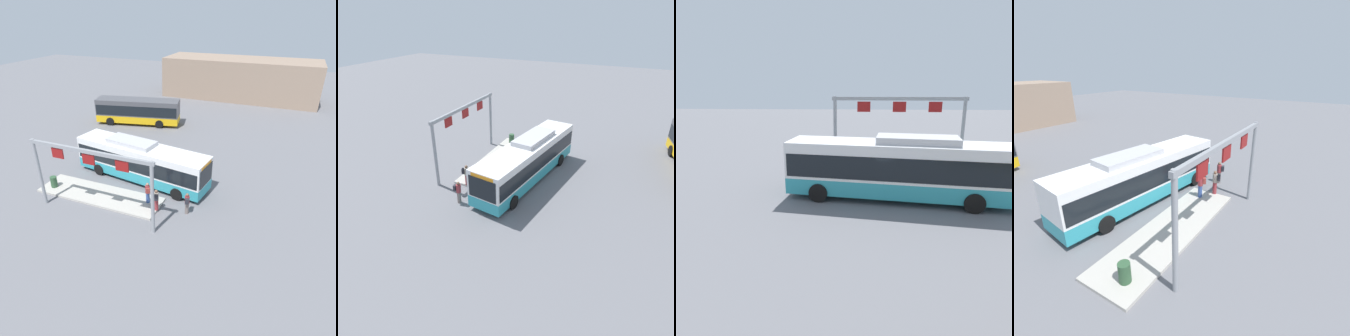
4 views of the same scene
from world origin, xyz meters
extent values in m
plane|color=slate|center=(0.00, 0.00, 0.00)|extent=(120.00, 120.00, 0.00)
cube|color=#B2ADA3|center=(-1.89, -3.54, 0.08)|extent=(10.00, 2.80, 0.16)
cube|color=teal|center=(0.00, 0.00, 0.77)|extent=(11.99, 4.18, 0.85)
cube|color=white|center=(0.00, 0.00, 2.15)|extent=(11.99, 4.18, 1.90)
cube|color=black|center=(0.00, 0.00, 1.95)|extent=(11.77, 4.18, 1.20)
cube|color=black|center=(5.84, -0.86, 2.05)|extent=(0.35, 2.11, 1.50)
cube|color=#B7B7BC|center=(-0.87, 0.13, 3.28)|extent=(4.32, 2.33, 0.36)
cube|color=orange|center=(5.77, -0.84, 2.90)|extent=(0.37, 1.75, 0.28)
cylinder|color=black|center=(4.21, 0.60, 0.50)|extent=(1.03, 0.44, 1.00)
cylinder|color=black|center=(3.86, -1.78, 0.50)|extent=(1.03, 0.44, 1.00)
cylinder|color=black|center=(-3.46, 1.72, 0.50)|extent=(1.03, 0.44, 1.00)
cylinder|color=black|center=(-3.81, -0.65, 0.50)|extent=(1.03, 0.44, 1.00)
cylinder|color=slate|center=(5.15, -3.13, 0.42)|extent=(0.35, 0.35, 0.85)
cylinder|color=maroon|center=(5.15, -3.13, 1.15)|extent=(0.42, 0.42, 0.60)
sphere|color=brown|center=(5.15, -3.13, 1.56)|extent=(0.22, 0.22, 0.22)
cube|color=#26262D|center=(5.22, -3.38, 1.18)|extent=(0.32, 0.25, 0.40)
cylinder|color=maroon|center=(3.06, -3.75, 0.58)|extent=(0.36, 0.36, 0.85)
cylinder|color=gray|center=(3.06, -3.75, 1.31)|extent=(0.44, 0.44, 0.60)
sphere|color=brown|center=(3.06, -3.75, 1.72)|extent=(0.22, 0.22, 0.22)
cube|color=#26262D|center=(3.15, -3.99, 1.34)|extent=(0.33, 0.27, 0.40)
cylinder|color=#334C8C|center=(2.09, -3.15, 0.58)|extent=(0.39, 0.39, 0.85)
cylinder|color=maroon|center=(2.09, -3.15, 1.31)|extent=(0.47, 0.47, 0.60)
sphere|color=#9E755B|center=(2.09, -3.15, 1.72)|extent=(0.22, 0.22, 0.22)
cube|color=maroon|center=(2.24, -3.36, 1.34)|extent=(0.33, 0.31, 0.40)
cylinder|color=gray|center=(-5.09, -5.91, 2.60)|extent=(0.24, 0.24, 5.20)
cylinder|color=gray|center=(3.80, -5.91, 2.60)|extent=(0.24, 0.24, 5.20)
cube|color=gray|center=(-0.65, -5.91, 5.05)|extent=(9.29, 0.20, 0.24)
cube|color=maroon|center=(-3.09, -5.91, 4.50)|extent=(0.90, 0.08, 0.70)
cube|color=maroon|center=(-0.65, -5.91, 4.50)|extent=(0.90, 0.08, 0.70)
cube|color=maroon|center=(1.80, -5.91, 4.50)|extent=(0.90, 0.08, 0.70)
cylinder|color=#2D5133|center=(-5.91, -4.00, 0.61)|extent=(0.52, 0.52, 0.90)
camera|label=1|loc=(10.53, -19.89, 13.04)|focal=32.19mm
camera|label=2|loc=(19.73, 7.27, 12.09)|focal=31.90mm
camera|label=3|loc=(2.12, 15.82, 6.04)|focal=33.01mm
camera|label=4|loc=(-11.49, -10.18, 8.31)|focal=27.46mm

